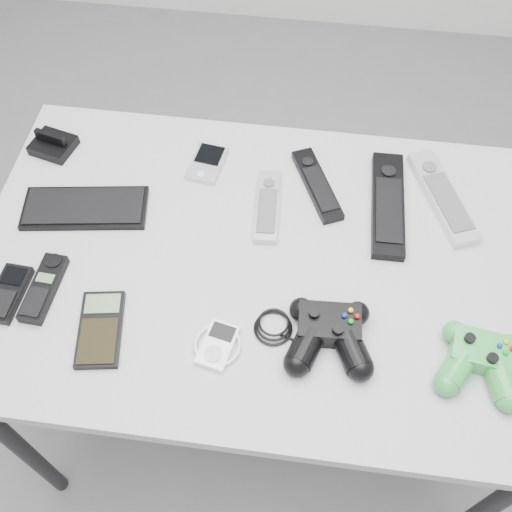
# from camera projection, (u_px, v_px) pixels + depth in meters

# --- Properties ---
(floor) EXTENTS (3.50, 3.50, 0.00)m
(floor) POSITION_uv_depth(u_px,v_px,m) (280.00, 384.00, 1.75)
(floor) COLOR slate
(floor) RESTS_ON ground
(desk) EXTENTS (1.10, 0.70, 0.73)m
(desk) POSITION_uv_depth(u_px,v_px,m) (264.00, 278.00, 1.17)
(desk) COLOR #A0A0A2
(desk) RESTS_ON floor
(pda_keyboard) EXTENTS (0.25, 0.14, 0.01)m
(pda_keyboard) POSITION_uv_depth(u_px,v_px,m) (85.00, 208.00, 1.18)
(pda_keyboard) COLOR black
(pda_keyboard) RESTS_ON desk
(dock_bracket) EXTENTS (0.10, 0.09, 0.04)m
(dock_bracket) POSITION_uv_depth(u_px,v_px,m) (52.00, 141.00, 1.26)
(dock_bracket) COLOR black
(dock_bracket) RESTS_ON desk
(pda) EXTENTS (0.08, 0.11, 0.02)m
(pda) POSITION_uv_depth(u_px,v_px,m) (207.00, 163.00, 1.24)
(pda) COLOR #B3B2BA
(pda) RESTS_ON desk
(remote_silver_a) EXTENTS (0.05, 0.18, 0.02)m
(remote_silver_a) POSITION_uv_depth(u_px,v_px,m) (267.00, 206.00, 1.18)
(remote_silver_a) COLOR #B3B2BA
(remote_silver_a) RESTS_ON desk
(remote_black_a) EXTENTS (0.12, 0.19, 0.02)m
(remote_black_a) POSITION_uv_depth(u_px,v_px,m) (317.00, 184.00, 1.21)
(remote_black_a) COLOR black
(remote_black_a) RESTS_ON desk
(remote_black_b) EXTENTS (0.07, 0.26, 0.02)m
(remote_black_b) POSITION_uv_depth(u_px,v_px,m) (388.00, 204.00, 1.18)
(remote_black_b) COLOR black
(remote_black_b) RESTS_ON desk
(remote_silver_b) EXTENTS (0.14, 0.24, 0.02)m
(remote_silver_b) POSITION_uv_depth(u_px,v_px,m) (443.00, 196.00, 1.19)
(remote_silver_b) COLOR silver
(remote_silver_b) RESTS_ON desk
(mobile_phone) EXTENTS (0.06, 0.12, 0.02)m
(mobile_phone) POSITION_uv_depth(u_px,v_px,m) (8.00, 293.00, 1.07)
(mobile_phone) COLOR black
(mobile_phone) RESTS_ON desk
(cordless_handset) EXTENTS (0.05, 0.14, 0.02)m
(cordless_handset) POSITION_uv_depth(u_px,v_px,m) (43.00, 288.00, 1.07)
(cordless_handset) COLOR black
(cordless_handset) RESTS_ON desk
(calculator) EXTENTS (0.10, 0.15, 0.01)m
(calculator) POSITION_uv_depth(u_px,v_px,m) (100.00, 329.00, 1.03)
(calculator) COLOR black
(calculator) RESTS_ON desk
(mp3_player) EXTENTS (0.10, 0.10, 0.02)m
(mp3_player) POSITION_uv_depth(u_px,v_px,m) (218.00, 345.00, 1.01)
(mp3_player) COLOR white
(mp3_player) RESTS_ON desk
(controller_black) EXTENTS (0.26, 0.17, 0.05)m
(controller_black) POSITION_uv_depth(u_px,v_px,m) (329.00, 332.00, 1.01)
(controller_black) COLOR black
(controller_black) RESTS_ON desk
(controller_green) EXTENTS (0.16, 0.17, 0.05)m
(controller_green) POSITION_uv_depth(u_px,v_px,m) (481.00, 359.00, 0.98)
(controller_green) COLOR #23832F
(controller_green) RESTS_ON desk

